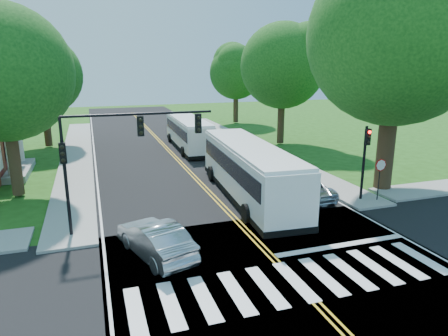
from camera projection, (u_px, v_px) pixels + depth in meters
name	position (u px, v px, depth m)	size (l,w,h in m)	color
ground	(289.00, 275.00, 15.65)	(140.00, 140.00, 0.00)	#204A12
road	(185.00, 167.00, 32.15)	(14.00, 96.00, 0.01)	black
cross_road	(289.00, 275.00, 15.64)	(60.00, 12.00, 0.01)	black
center_line	(174.00, 156.00, 35.82)	(0.36, 70.00, 0.01)	gold
edge_line_w	(95.00, 162.00, 33.72)	(0.12, 70.00, 0.01)	silver
edge_line_e	(245.00, 151.00, 37.92)	(0.12, 70.00, 0.01)	silver
crosswalk	(295.00, 281.00, 15.18)	(12.60, 3.00, 0.01)	silver
stop_bar	(341.00, 245.00, 18.19)	(6.60, 0.40, 0.01)	silver
sidewalk_nw	(77.00, 155.00, 35.99)	(2.60, 40.00, 0.15)	gray
sidewalk_ne	(248.00, 144.00, 41.12)	(2.60, 40.00, 0.15)	gray
tree_ne_big	(397.00, 37.00, 23.95)	(10.80, 10.80, 14.91)	#332514
tree_west_near	(3.00, 73.00, 23.04)	(8.00, 8.00, 11.40)	#332514
tree_west_far	(41.00, 75.00, 38.00)	(7.60, 7.60, 10.67)	#332514
tree_east_mid	(283.00, 66.00, 39.23)	(8.40, 8.40, 11.93)	#332514
tree_east_far	(236.00, 73.00, 54.46)	(7.20, 7.20, 10.34)	#332514
signal_nw	(116.00, 144.00, 18.63)	(7.15, 0.46, 5.66)	black
signal_ne	(365.00, 153.00, 23.34)	(0.30, 0.46, 4.40)	black
stop_sign	(380.00, 169.00, 23.39)	(0.76, 0.08, 2.53)	black
bus_lead	(249.00, 170.00, 24.31)	(3.75, 13.01, 3.33)	white
bus_follow	(188.00, 132.00, 38.88)	(3.03, 11.49, 2.95)	white
hatchback	(155.00, 239.00, 17.02)	(1.63, 4.69, 1.54)	#ACAFB3
suv	(301.00, 188.00, 24.34)	(2.26, 4.90, 1.36)	silver
dark_sedan	(247.00, 158.00, 32.51)	(1.69, 4.17, 1.21)	black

